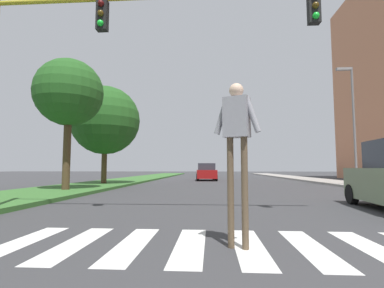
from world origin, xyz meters
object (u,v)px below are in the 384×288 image
(traffic_light_gantry, at_px, (102,42))
(street_lamp_right, at_px, (352,114))
(pedestrian_performer, at_px, (237,137))
(tree_far, at_px, (105,120))
(sedan_midblock, at_px, (206,172))
(tree_mid, at_px, (69,93))
(sedan_distant, at_px, (209,171))

(traffic_light_gantry, distance_m, street_lamp_right, 16.54)
(street_lamp_right, bearing_deg, pedestrian_performer, -121.14)
(tree_far, height_order, sedan_midblock, tree_far)
(pedestrian_performer, bearing_deg, traffic_light_gantry, 141.41)
(street_lamp_right, distance_m, sedan_midblock, 13.55)
(tree_mid, distance_m, tree_far, 5.57)
(tree_far, xyz_separation_m, sedan_distant, (7.02, 21.17, -3.65))
(tree_far, bearing_deg, tree_mid, -87.50)
(traffic_light_gantry, relative_size, pedestrian_performer, 3.92)
(pedestrian_performer, distance_m, sedan_distant, 35.85)
(tree_far, bearing_deg, sedan_distant, 71.65)
(tree_far, distance_m, traffic_light_gantry, 12.95)
(tree_far, height_order, sedan_distant, tree_far)
(tree_far, bearing_deg, pedestrian_performer, -62.38)
(pedestrian_performer, bearing_deg, tree_mid, 129.20)
(tree_mid, distance_m, street_lamp_right, 16.79)
(sedan_distant, bearing_deg, tree_far, -108.35)
(traffic_light_gantry, xyz_separation_m, pedestrian_performer, (3.15, -2.52, -2.73))
(traffic_light_gantry, relative_size, street_lamp_right, 1.30)
(tree_far, bearing_deg, street_lamp_right, -1.67)
(tree_mid, bearing_deg, street_lamp_right, 17.60)
(traffic_light_gantry, height_order, street_lamp_right, street_lamp_right)
(pedestrian_performer, height_order, sedan_distant, pedestrian_performer)
(street_lamp_right, height_order, pedestrian_performer, street_lamp_right)
(tree_far, xyz_separation_m, traffic_light_gantry, (4.52, -12.14, -0.06))
(tree_mid, relative_size, pedestrian_performer, 2.59)
(street_lamp_right, bearing_deg, tree_far, 178.33)
(traffic_light_gantry, bearing_deg, tree_far, 110.40)
(tree_mid, height_order, sedan_distant, tree_mid)
(tree_far, bearing_deg, traffic_light_gantry, -69.60)
(tree_far, distance_m, sedan_midblock, 11.47)
(tree_mid, height_order, tree_far, tree_far)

